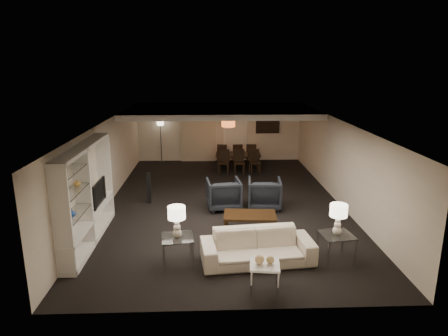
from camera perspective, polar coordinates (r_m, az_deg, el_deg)
name	(u,v)px	position (r m, az deg, el deg)	size (l,w,h in m)	color
floor	(224,203)	(12.30, 0.00, -4.96)	(11.00, 11.00, 0.00)	black
ceiling	(224,122)	(11.69, 0.00, 6.65)	(7.00, 11.00, 0.02)	silver
wall_back	(219,132)	(17.31, -0.71, 5.15)	(7.00, 0.02, 2.50)	beige
wall_front	(237,244)	(6.74, 1.85, -10.80)	(7.00, 0.02, 2.50)	beige
wall_left	(106,164)	(12.31, -16.51, 0.51)	(0.02, 11.00, 2.50)	beige
wall_right	(339,162)	(12.56, 16.17, 0.82)	(0.02, 11.00, 2.50)	beige
ceiling_soffit	(220,111)	(15.17, -0.52, 8.16)	(7.00, 4.00, 0.20)	silver
curtains	(198,134)	(17.24, -3.71, 4.91)	(1.50, 0.12, 2.40)	beige
door	(235,137)	(17.35, 1.61, 4.49)	(0.90, 0.05, 2.10)	silver
painting	(268,125)	(17.41, 6.26, 6.11)	(0.95, 0.04, 0.65)	#142D38
media_unit	(87,195)	(9.87, -19.00, -3.64)	(0.38, 3.40, 2.35)	white
pendant_light	(228,124)	(15.24, 0.62, 6.37)	(0.52, 0.52, 0.24)	#D8591E
sofa	(257,247)	(8.72, 4.80, -11.17)	(2.39, 0.93, 0.70)	beige
coffee_table	(250,223)	(10.22, 3.70, -7.82)	(1.31, 0.76, 0.47)	black
armchair_left	(224,194)	(11.69, -0.06, -3.72)	(0.95, 0.98, 0.89)	black
armchair_right	(264,193)	(11.79, 5.79, -3.63)	(0.95, 0.98, 0.89)	black
side_table_left	(178,250)	(8.71, -6.62, -11.58)	(0.66, 0.66, 0.61)	silver
side_table_right	(336,247)	(9.10, 15.68, -10.86)	(0.66, 0.66, 0.61)	silver
table_lamp_left	(177,222)	(8.44, -6.75, -7.66)	(0.37, 0.37, 0.68)	beige
table_lamp_right	(338,220)	(8.84, 15.98, -7.09)	(0.37, 0.37, 0.68)	beige
marble_table	(264,277)	(7.79, 5.79, -15.21)	(0.55, 0.55, 0.55)	white
gold_gourd_a	(260,260)	(7.61, 5.10, -12.89)	(0.17, 0.17, 0.17)	#E6BB7A
gold_gourd_b	(270,260)	(7.64, 6.62, -12.90)	(0.15, 0.15, 0.15)	tan
television	(95,193)	(10.39, -17.95, -3.38)	(0.13, 1.02, 0.59)	black
vase_blue	(71,213)	(8.89, -20.96, -6.00)	(0.18, 0.18, 0.18)	#254FA3
vase_amber	(77,183)	(9.20, -20.25, -2.02)	(0.16, 0.16, 0.17)	gold
floor_speaker	(149,188)	(12.35, -10.67, -2.82)	(0.10, 0.10, 0.95)	black
dining_table	(238,162)	(16.01, 2.01, 0.90)	(1.77, 0.99, 0.62)	black
chair_nl	(224,162)	(15.31, -0.04, 0.85)	(0.43, 0.43, 0.92)	black
chair_nm	(239,162)	(15.35, 2.20, 0.87)	(0.43, 0.43, 0.92)	black
chair_nr	(255,162)	(15.40, 4.42, 0.89)	(0.43, 0.43, 0.92)	black
chair_fl	(223,155)	(16.58, -0.22, 1.93)	(0.43, 0.43, 0.92)	black
chair_fm	(237,154)	(16.61, 1.86, 1.95)	(0.43, 0.43, 0.92)	black
chair_fr	(251,154)	(16.66, 3.92, 1.96)	(0.43, 0.43, 0.92)	black
floor_lamp	(161,141)	(17.19, -8.99, 3.81)	(0.27, 0.27, 1.86)	black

